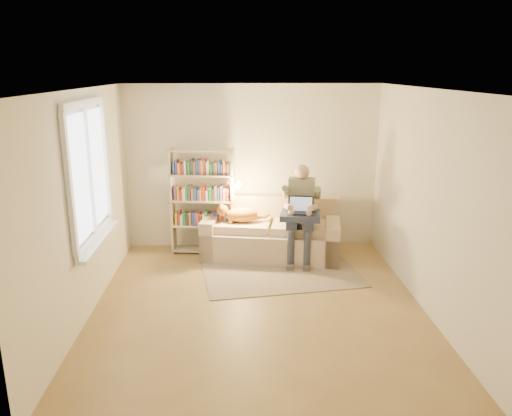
{
  "coord_description": "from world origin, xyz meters",
  "views": [
    {
      "loc": [
        -0.24,
        -5.58,
        2.81
      ],
      "look_at": [
        0.01,
        1.0,
        0.97
      ],
      "focal_mm": 35.0,
      "sensor_mm": 36.0,
      "label": 1
    }
  ],
  "objects_px": {
    "bookshelf": "(203,196)",
    "person": "(301,208)",
    "laptop": "(300,209)",
    "sofa": "(272,235)",
    "cat": "(238,214)"
  },
  "relations": [
    {
      "from": "laptop",
      "to": "sofa",
      "type": "bearing_deg",
      "value": 147.76
    },
    {
      "from": "person",
      "to": "laptop",
      "type": "distance_m",
      "value": 0.13
    },
    {
      "from": "sofa",
      "to": "laptop",
      "type": "relative_size",
      "value": 5.47
    },
    {
      "from": "laptop",
      "to": "cat",
      "type": "bearing_deg",
      "value": 171.19
    },
    {
      "from": "sofa",
      "to": "cat",
      "type": "relative_size",
      "value": 2.87
    },
    {
      "from": "cat",
      "to": "bookshelf",
      "type": "distance_m",
      "value": 0.63
    },
    {
      "from": "sofa",
      "to": "bookshelf",
      "type": "relative_size",
      "value": 1.32
    },
    {
      "from": "cat",
      "to": "bookshelf",
      "type": "relative_size",
      "value": 0.46
    },
    {
      "from": "cat",
      "to": "bookshelf",
      "type": "xyz_separation_m",
      "value": [
        -0.54,
        0.2,
        0.24
      ]
    },
    {
      "from": "sofa",
      "to": "bookshelf",
      "type": "distance_m",
      "value": 1.23
    },
    {
      "from": "bookshelf",
      "to": "person",
      "type": "bearing_deg",
      "value": -8.8
    },
    {
      "from": "sofa",
      "to": "bookshelf",
      "type": "xyz_separation_m",
      "value": [
        -1.06,
        0.16,
        0.6
      ]
    },
    {
      "from": "laptop",
      "to": "bookshelf",
      "type": "bearing_deg",
      "value": 170.48
    },
    {
      "from": "laptop",
      "to": "person",
      "type": "bearing_deg",
      "value": 86.77
    },
    {
      "from": "sofa",
      "to": "person",
      "type": "relative_size",
      "value": 1.51
    }
  ]
}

